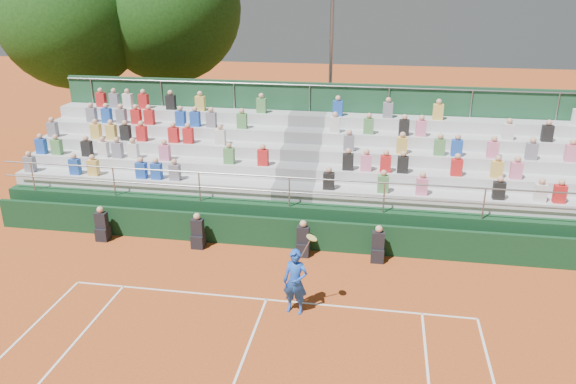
% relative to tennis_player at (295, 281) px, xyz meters
% --- Properties ---
extents(ground, '(90.00, 90.00, 0.00)m').
position_rel_tennis_player_xyz_m(ground, '(-0.86, 0.43, -0.89)').
color(ground, '#B14C1D').
rests_on(ground, ground).
extents(courtside_wall, '(20.00, 0.15, 1.00)m').
position_rel_tennis_player_xyz_m(courtside_wall, '(-0.86, 3.63, -0.39)').
color(courtside_wall, black).
rests_on(courtside_wall, ground).
extents(line_officials, '(9.38, 0.40, 1.19)m').
position_rel_tennis_player_xyz_m(line_officials, '(-2.20, 3.18, -0.41)').
color(line_officials, black).
rests_on(line_officials, ground).
extents(grandstand, '(20.00, 5.20, 4.40)m').
position_rel_tennis_player_xyz_m(grandstand, '(-0.88, 6.87, 0.19)').
color(grandstand, black).
rests_on(grandstand, ground).
extents(tennis_player, '(0.88, 0.52, 2.22)m').
position_rel_tennis_player_xyz_m(tennis_player, '(0.00, 0.00, 0.00)').
color(tennis_player, blue).
rests_on(tennis_player, ground).
extents(tree_west, '(6.96, 6.96, 10.07)m').
position_rel_tennis_player_xyz_m(tree_west, '(-12.64, 12.91, 5.69)').
color(tree_west, '#3B2515').
rests_on(tree_west, ground).
extents(tree_east, '(7.08, 7.08, 10.31)m').
position_rel_tennis_player_xyz_m(tree_east, '(-8.60, 14.72, 5.87)').
color(tree_east, '#3B2515').
rests_on(tree_east, ground).
extents(floodlight_mast, '(0.60, 0.25, 8.49)m').
position_rel_tennis_player_xyz_m(floodlight_mast, '(-0.42, 12.60, 4.04)').
color(floodlight_mast, gray).
rests_on(floodlight_mast, ground).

